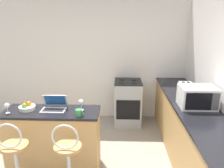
# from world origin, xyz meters

# --- Properties ---
(wall_back) EXTENTS (12.00, 0.06, 2.60)m
(wall_back) POSITION_xyz_m (0.00, 2.60, 1.30)
(wall_back) COLOR silver
(wall_back) RESTS_ON ground_plane
(breakfast_bar) EXTENTS (1.35, 0.49, 0.94)m
(breakfast_bar) POSITION_xyz_m (-0.48, 0.67, 0.47)
(breakfast_bar) COLOR tan
(breakfast_bar) RESTS_ON ground_plane
(counter_right) EXTENTS (0.64, 3.10, 0.94)m
(counter_right) POSITION_xyz_m (1.60, 1.04, 0.47)
(counter_right) COLOR tan
(counter_right) RESTS_ON ground_plane
(bar_stool_near) EXTENTS (0.40, 0.40, 1.03)m
(bar_stool_near) POSITION_xyz_m (-0.81, 0.16, 0.48)
(bar_stool_near) COLOR silver
(bar_stool_near) RESTS_ON ground_plane
(bar_stool_far) EXTENTS (0.40, 0.40, 1.03)m
(bar_stool_far) POSITION_xyz_m (-0.15, 0.16, 0.48)
(bar_stool_far) COLOR silver
(bar_stool_far) RESTS_ON ground_plane
(laptop) EXTENTS (0.34, 0.26, 0.20)m
(laptop) POSITION_xyz_m (-0.45, 0.73, 0.99)
(laptop) COLOR #B7BABF
(laptop) RESTS_ON breakfast_bar
(microwave) EXTENTS (0.50, 0.39, 0.31)m
(microwave) POSITION_xyz_m (1.61, 0.90, 1.09)
(microwave) COLOR white
(microwave) RESTS_ON counter_right
(toaster) EXTENTS (0.23, 0.31, 0.20)m
(toaster) POSITION_xyz_m (1.61, 1.44, 1.04)
(toaster) COLOR silver
(toaster) RESTS_ON counter_right
(stove_range) EXTENTS (0.56, 0.61, 0.95)m
(stove_range) POSITION_xyz_m (0.65, 2.25, 0.47)
(stove_range) COLOR #9EA3A8
(stove_range) RESTS_ON ground_plane
(mug_green) EXTENTS (0.10, 0.09, 0.09)m
(mug_green) POSITION_xyz_m (-0.06, 0.51, 0.99)
(mug_green) COLOR #338447
(mug_green) RESTS_ON breakfast_bar
(fruit_bowl) EXTENTS (0.23, 0.23, 0.11)m
(fruit_bowl) POSITION_xyz_m (-0.83, 0.69, 0.98)
(fruit_bowl) COLOR silver
(fruit_bowl) RESTS_ON breakfast_bar
(wine_glass_tall) EXTENTS (0.07, 0.07, 0.15)m
(wine_glass_tall) POSITION_xyz_m (-1.05, 0.56, 1.05)
(wine_glass_tall) COLOR silver
(wine_glass_tall) RESTS_ON breakfast_bar
(wine_glass_short) EXTENTS (0.07, 0.07, 0.16)m
(wine_glass_short) POSITION_xyz_m (-0.06, 0.70, 1.06)
(wine_glass_short) COLOR silver
(wine_glass_short) RESTS_ON breakfast_bar
(mug_white) EXTENTS (0.10, 0.08, 0.09)m
(mug_white) POSITION_xyz_m (1.72, 1.94, 0.98)
(mug_white) COLOR white
(mug_white) RESTS_ON counter_right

